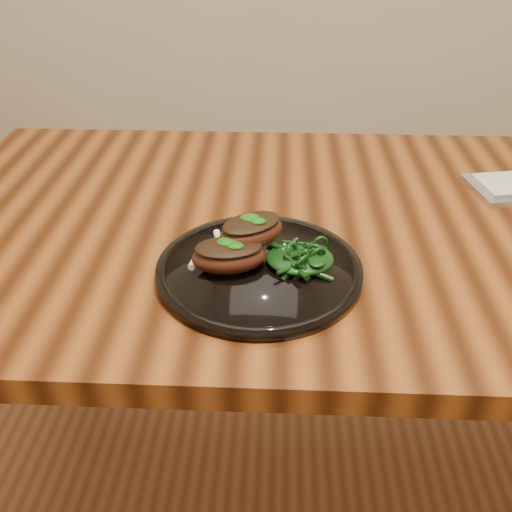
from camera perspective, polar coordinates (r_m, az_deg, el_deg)
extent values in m
plane|color=brown|center=(1.51, 8.75, -21.98)|extent=(4.00, 4.00, 0.00)
cube|color=#341506|center=(1.01, 12.20, 2.62)|extent=(1.60, 0.80, 0.04)
cylinder|color=#3C1D0D|center=(1.59, -18.78, -2.31)|extent=(0.06, 0.06, 0.71)
cylinder|color=black|center=(0.83, 0.32, -1.42)|extent=(0.30, 0.30, 0.02)
torus|color=black|center=(0.83, 0.32, -1.30)|extent=(0.30, 0.30, 0.01)
cylinder|color=black|center=(0.83, 0.32, -1.11)|extent=(0.20, 0.20, 0.00)
ellipsoid|color=#40180C|center=(0.81, -2.74, -0.09)|extent=(0.12, 0.08, 0.04)
ellipsoid|color=black|center=(0.80, -2.77, 0.89)|extent=(0.10, 0.07, 0.01)
cylinder|color=beige|center=(0.83, -5.99, -0.16)|extent=(0.02, 0.05, 0.01)
ellipsoid|color=#0B3F06|center=(0.80, -2.78, 1.26)|extent=(0.03, 0.02, 0.01)
ellipsoid|color=#40180C|center=(0.83, -0.47, 2.40)|extent=(0.12, 0.11, 0.04)
ellipsoid|color=black|center=(0.82, -0.48, 3.34)|extent=(0.11, 0.10, 0.01)
cylinder|color=beige|center=(0.83, -3.65, 1.51)|extent=(0.02, 0.05, 0.01)
ellipsoid|color=#0B3F06|center=(0.82, -0.48, 3.70)|extent=(0.03, 0.02, 0.01)
ellipsoid|color=#0B3F06|center=(0.88, -1.95, 1.59)|extent=(0.07, 0.05, 0.00)
ellipsoid|color=black|center=(0.83, 4.42, -0.23)|extent=(0.10, 0.09, 0.02)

